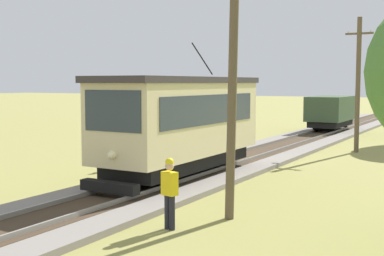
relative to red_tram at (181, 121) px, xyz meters
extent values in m
cube|color=beige|center=(0.00, 0.02, 0.11)|extent=(2.50, 8.00, 2.60)
cube|color=#383333|center=(0.00, 0.02, 1.52)|extent=(2.60, 8.32, 0.22)
cube|color=black|center=(0.00, 0.02, -1.47)|extent=(2.10, 7.04, 0.44)
cube|color=#2D3842|center=(0.00, -3.99, 0.57)|extent=(2.10, 0.03, 1.25)
cube|color=#2D3842|center=(1.26, 0.02, 0.47)|extent=(0.02, 6.72, 1.04)
sphere|color=#F4EAB2|center=(0.00, -4.04, -0.74)|extent=(0.28, 0.28, 0.28)
cylinder|color=black|center=(0.00, 1.62, 2.33)|extent=(0.05, 1.67, 1.19)
cube|color=black|center=(0.00, -4.18, -1.69)|extent=(2.00, 0.36, 0.32)
cylinder|color=black|center=(0.00, -2.22, -1.47)|extent=(1.54, 0.80, 0.80)
cylinder|color=black|center=(0.00, 2.26, -1.47)|extent=(1.54, 0.80, 0.80)
cube|color=#384C33|center=(0.00, 20.76, -0.42)|extent=(2.40, 5.20, 1.70)
cube|color=black|center=(0.00, 20.76, -1.49)|extent=(2.02, 4.78, 0.38)
cylinder|color=black|center=(0.00, 19.20, -1.49)|extent=(1.54, 0.76, 0.76)
cylinder|color=black|center=(0.00, 22.32, -1.49)|extent=(1.54, 0.76, 0.76)
cylinder|color=brown|center=(3.88, -3.81, 1.96)|extent=(0.24, 0.57, 8.31)
cylinder|color=brown|center=(3.88, 11.18, 1.27)|extent=(0.24, 0.27, 6.93)
cube|color=brown|center=(3.88, 11.18, 3.91)|extent=(1.40, 0.10, 0.10)
cylinder|color=silver|center=(3.33, 11.18, 4.01)|extent=(0.08, 0.08, 0.10)
cylinder|color=silver|center=(4.43, 11.18, 4.01)|extent=(0.08, 0.08, 0.10)
cylinder|color=black|center=(3.12, -5.63, -1.76)|extent=(0.15, 0.15, 0.86)
cylinder|color=black|center=(2.96, -5.60, -1.76)|extent=(0.15, 0.15, 0.86)
cube|color=yellow|center=(3.04, -5.61, -1.04)|extent=(0.42, 0.32, 0.58)
sphere|color=tan|center=(3.04, -5.61, -0.61)|extent=(0.22, 0.22, 0.22)
sphere|color=yellow|center=(3.04, -5.61, -0.51)|extent=(0.21, 0.21, 0.21)
cylinder|color=black|center=(-3.32, 1.28, -1.76)|extent=(0.15, 0.15, 0.86)
cylinder|color=black|center=(-3.44, 1.18, -1.76)|extent=(0.15, 0.15, 0.86)
cube|color=orange|center=(-3.38, 1.23, -1.04)|extent=(0.45, 0.43, 0.58)
sphere|color=beige|center=(-3.38, 1.23, -0.61)|extent=(0.22, 0.22, 0.22)
sphere|color=yellow|center=(-3.38, 1.23, -0.51)|extent=(0.21, 0.21, 0.21)
camera|label=1|loc=(9.74, -16.19, 1.43)|focal=48.42mm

